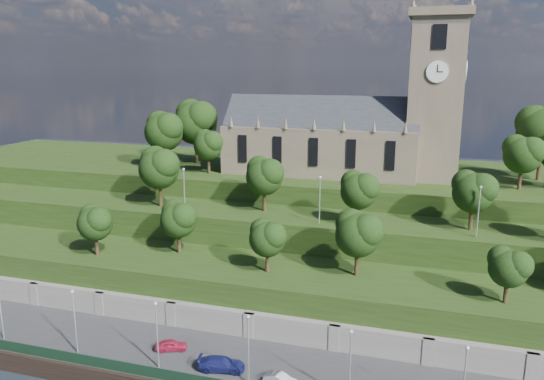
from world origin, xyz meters
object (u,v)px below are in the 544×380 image
(church, at_px, (350,130))
(car_right, at_px, (221,364))
(car_middle, at_px, (281,380))
(car_left, at_px, (171,345))

(church, height_order, car_right, church)
(church, xyz_separation_m, car_middle, (0.37, -42.84, -19.94))
(car_middle, bearing_deg, car_right, 94.91)
(church, bearing_deg, car_middle, -89.50)
(car_right, bearing_deg, car_left, 62.26)
(car_middle, xyz_separation_m, car_right, (-6.65, 0.78, 0.13))
(car_middle, bearing_deg, church, 12.07)
(church, bearing_deg, car_left, -108.22)
(church, relative_size, car_right, 7.86)
(car_left, relative_size, car_right, 0.72)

